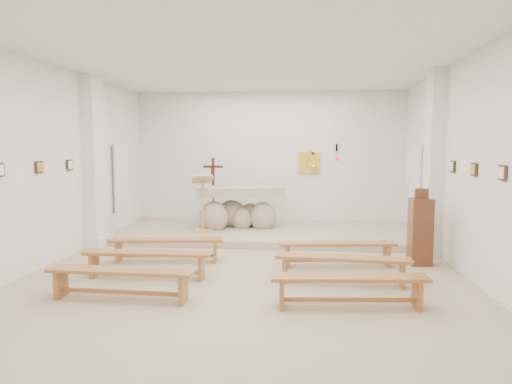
# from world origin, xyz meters

# --- Properties ---
(ground) EXTENTS (7.00, 10.00, 0.00)m
(ground) POSITION_xyz_m (0.00, 0.00, 0.00)
(ground) COLOR tan
(ground) RESTS_ON ground
(wall_left) EXTENTS (0.02, 10.00, 3.50)m
(wall_left) POSITION_xyz_m (-3.49, 0.00, 1.75)
(wall_left) COLOR white
(wall_left) RESTS_ON ground
(wall_right) EXTENTS (0.02, 10.00, 3.50)m
(wall_right) POSITION_xyz_m (3.49, 0.00, 1.75)
(wall_right) COLOR white
(wall_right) RESTS_ON ground
(wall_back) EXTENTS (7.00, 0.02, 3.50)m
(wall_back) POSITION_xyz_m (0.00, 4.99, 1.75)
(wall_back) COLOR white
(wall_back) RESTS_ON ground
(ceiling) EXTENTS (7.00, 10.00, 0.02)m
(ceiling) POSITION_xyz_m (0.00, 0.00, 3.49)
(ceiling) COLOR silver
(ceiling) RESTS_ON wall_back
(sanctuary_platform) EXTENTS (6.98, 3.00, 0.15)m
(sanctuary_platform) POSITION_xyz_m (0.00, 3.50, 0.07)
(sanctuary_platform) COLOR tan
(sanctuary_platform) RESTS_ON ground
(pilaster_left) EXTENTS (0.26, 0.55, 3.50)m
(pilaster_left) POSITION_xyz_m (-3.37, 2.00, 1.75)
(pilaster_left) COLOR white
(pilaster_left) RESTS_ON ground
(pilaster_right) EXTENTS (0.26, 0.55, 3.50)m
(pilaster_right) POSITION_xyz_m (3.37, 2.00, 1.75)
(pilaster_right) COLOR white
(pilaster_right) RESTS_ON ground
(gold_wall_relief) EXTENTS (0.55, 0.04, 0.55)m
(gold_wall_relief) POSITION_xyz_m (1.05, 4.96, 1.65)
(gold_wall_relief) COLOR yellow
(gold_wall_relief) RESTS_ON wall_back
(sanctuary_lamp) EXTENTS (0.11, 0.36, 0.44)m
(sanctuary_lamp) POSITION_xyz_m (1.75, 4.71, 1.81)
(sanctuary_lamp) COLOR black
(sanctuary_lamp) RESTS_ON wall_back
(station_frame_left_mid) EXTENTS (0.03, 0.20, 0.20)m
(station_frame_left_mid) POSITION_xyz_m (-3.47, 0.20, 1.72)
(station_frame_left_mid) COLOR #3B251A
(station_frame_left_mid) RESTS_ON wall_left
(station_frame_left_rear) EXTENTS (0.03, 0.20, 0.20)m
(station_frame_left_rear) POSITION_xyz_m (-3.47, 1.20, 1.72)
(station_frame_left_rear) COLOR #3B251A
(station_frame_left_rear) RESTS_ON wall_left
(station_frame_right_front) EXTENTS (0.03, 0.20, 0.20)m
(station_frame_right_front) POSITION_xyz_m (3.47, -0.80, 1.72)
(station_frame_right_front) COLOR #3B251A
(station_frame_right_front) RESTS_ON wall_right
(station_frame_right_mid) EXTENTS (0.03, 0.20, 0.20)m
(station_frame_right_mid) POSITION_xyz_m (3.47, 0.20, 1.72)
(station_frame_right_mid) COLOR #3B251A
(station_frame_right_mid) RESTS_ON wall_right
(station_frame_right_rear) EXTENTS (0.03, 0.20, 0.20)m
(station_frame_right_rear) POSITION_xyz_m (3.47, 1.20, 1.72)
(station_frame_right_rear) COLOR #3B251A
(station_frame_right_rear) RESTS_ON wall_right
(radiator_left) EXTENTS (0.10, 0.85, 0.52)m
(radiator_left) POSITION_xyz_m (-3.43, 2.70, 0.27)
(radiator_left) COLOR silver
(radiator_left) RESTS_ON ground
(radiator_right) EXTENTS (0.10, 0.85, 0.52)m
(radiator_right) POSITION_xyz_m (3.43, 2.70, 0.27)
(radiator_right) COLOR silver
(radiator_right) RESTS_ON ground
(altar) EXTENTS (2.17, 1.25, 1.05)m
(altar) POSITION_xyz_m (-0.63, 3.66, 0.56)
(altar) COLOR tan
(altar) RESTS_ON sanctuary_platform
(lectern) EXTENTS (0.55, 0.51, 1.30)m
(lectern) POSITION_xyz_m (-1.35, 3.06, 0.79)
(lectern) COLOR tan
(lectern) RESTS_ON sanctuary_platform
(crucifix_stand) EXTENTS (0.50, 0.22, 1.64)m
(crucifix_stand) POSITION_xyz_m (-1.33, 4.17, 1.10)
(crucifix_stand) COLOR #3B1C12
(crucifix_stand) RESTS_ON sanctuary_platform
(potted_plant) EXTENTS (0.60, 0.54, 0.56)m
(potted_plant) POSITION_xyz_m (-1.25, 3.38, 0.43)
(potted_plant) COLOR #275622
(potted_plant) RESTS_ON sanctuary_platform
(donation_pedestal) EXTENTS (0.37, 0.37, 1.34)m
(donation_pedestal) POSITION_xyz_m (2.95, 1.14, 0.59)
(donation_pedestal) COLOR #5D301A
(donation_pedestal) RESTS_ON ground
(bench_left_front) EXTENTS (2.02, 0.57, 0.42)m
(bench_left_front) POSITION_xyz_m (-1.51, 0.85, 0.32)
(bench_left_front) COLOR #9F652E
(bench_left_front) RESTS_ON ground
(bench_right_front) EXTENTS (2.02, 0.58, 0.42)m
(bench_right_front) POSITION_xyz_m (1.51, 0.85, 0.32)
(bench_right_front) COLOR #9F652E
(bench_right_front) RESTS_ON ground
(bench_left_second) EXTENTS (2.00, 0.35, 0.42)m
(bench_left_second) POSITION_xyz_m (-1.51, -0.19, 0.32)
(bench_left_second) COLOR #9F652E
(bench_left_second) RESTS_ON ground
(bench_right_second) EXTENTS (2.02, 0.47, 0.42)m
(bench_right_second) POSITION_xyz_m (1.51, -0.19, 0.32)
(bench_right_second) COLOR #9F652E
(bench_right_second) RESTS_ON ground
(bench_left_third) EXTENTS (2.01, 0.38, 0.42)m
(bench_left_third) POSITION_xyz_m (-1.51, -1.23, 0.32)
(bench_left_third) COLOR #9F652E
(bench_left_third) RESTS_ON ground
(bench_right_third) EXTENTS (2.02, 0.50, 0.42)m
(bench_right_third) POSITION_xyz_m (1.51, -1.23, 0.32)
(bench_right_third) COLOR #9F652E
(bench_right_third) RESTS_ON ground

